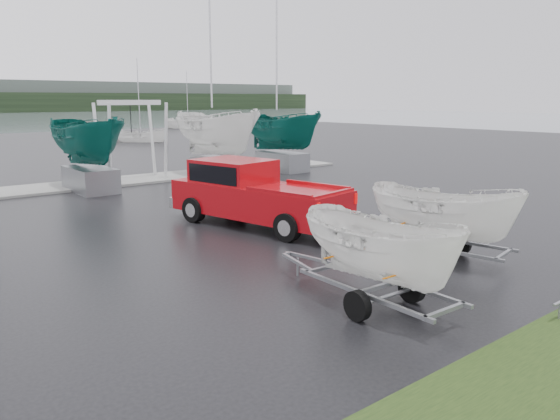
# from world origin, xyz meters

# --- Properties ---
(ground_plane) EXTENTS (120.00, 120.00, 0.00)m
(ground_plane) POSITION_xyz_m (0.00, 0.00, 0.00)
(ground_plane) COLOR black
(ground_plane) RESTS_ON ground
(dock) EXTENTS (30.00, 3.00, 0.12)m
(dock) POSITION_xyz_m (0.00, 13.00, 0.05)
(dock) COLOR gray
(dock) RESTS_ON ground
(pickup_truck) EXTENTS (3.45, 6.77, 2.15)m
(pickup_truck) POSITION_xyz_m (0.96, 1.15, 1.12)
(pickup_truck) COLOR #99080E
(pickup_truck) RESTS_ON ground
(trailer_hitched) EXTENTS (1.91, 3.76, 4.61)m
(trailer_hitched) POSITION_xyz_m (2.33, -5.47, 2.51)
(trailer_hitched) COLOR gray
(trailer_hitched) RESTS_ON ground
(trailer_parked) EXTENTS (1.80, 3.63, 4.49)m
(trailer_parked) POSITION_xyz_m (-1.51, -6.66, 2.45)
(trailer_parked) COLOR gray
(trailer_parked) RESTS_ON ground
(boat_hoist) EXTENTS (3.30, 2.18, 4.12)m
(boat_hoist) POSITION_xyz_m (2.06, 13.00, 2.67)
(boat_hoist) COLOR silver
(boat_hoist) RESTS_ON ground
(keelboat_1) EXTENTS (2.31, 3.20, 7.23)m
(keelboat_1) POSITION_xyz_m (-0.85, 11.20, 3.65)
(keelboat_1) COLOR gray
(keelboat_1) RESTS_ON ground
(keelboat_2) EXTENTS (2.55, 3.20, 10.72)m
(keelboat_2) POSITION_xyz_m (5.97, 11.00, 4.06)
(keelboat_2) COLOR gray
(keelboat_2) RESTS_ON ground
(keelboat_3) EXTENTS (2.37, 3.20, 10.54)m
(keelboat_3) POSITION_xyz_m (10.60, 11.30, 3.76)
(keelboat_3) COLOR gray
(keelboat_3) RESTS_ON ground
(moored_boat_2) EXTENTS (2.98, 2.98, 10.77)m
(moored_boat_2) POSITION_xyz_m (13.56, 36.93, 0.01)
(moored_boat_2) COLOR white
(moored_boat_2) RESTS_ON ground
(moored_boat_3) EXTENTS (3.68, 3.68, 11.42)m
(moored_boat_3) POSITION_xyz_m (29.60, 55.85, 0.00)
(moored_boat_3) COLOR white
(moored_boat_3) RESTS_ON ground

